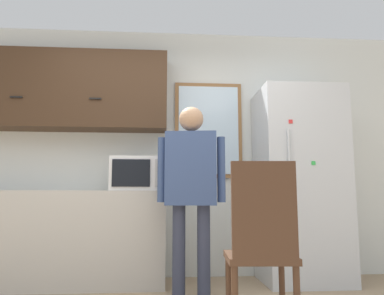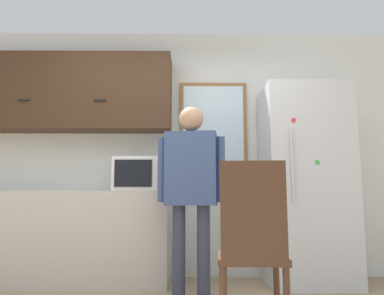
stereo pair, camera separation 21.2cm
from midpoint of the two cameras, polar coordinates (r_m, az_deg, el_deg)
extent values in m
cube|color=silver|center=(4.15, -5.73, -0.41)|extent=(6.00, 0.06, 2.70)
cube|color=#BCB7AD|center=(3.98, -22.34, -12.61)|extent=(2.22, 0.62, 0.89)
cube|color=#3D2819|center=(4.25, -20.67, 8.11)|extent=(2.22, 0.33, 0.83)
cube|color=black|center=(4.19, -26.58, 6.91)|extent=(0.12, 0.01, 0.01)
cube|color=black|center=(3.96, -16.03, 7.20)|extent=(0.12, 0.01, 0.01)
cube|color=white|center=(3.71, -9.93, -4.05)|extent=(0.50, 0.40, 0.32)
cube|color=black|center=(3.51, -10.99, -3.82)|extent=(0.35, 0.01, 0.25)
cube|color=#B2B2B2|center=(3.49, -6.85, -3.88)|extent=(0.07, 0.01, 0.26)
cylinder|color=#33384C|center=(3.28, -3.95, -15.47)|extent=(0.11, 0.11, 0.76)
cylinder|color=#33384C|center=(3.26, -0.14, -15.53)|extent=(0.11, 0.11, 0.76)
cube|color=#384C7A|center=(3.25, -1.99, -3.23)|extent=(0.46, 0.28, 0.63)
sphere|color=tan|center=(3.31, -1.95, 4.37)|extent=(0.22, 0.22, 0.22)
cylinder|color=#384C7A|center=(3.28, -6.51, -3.36)|extent=(0.07, 0.07, 0.56)
cylinder|color=#384C7A|center=(3.23, 2.60, -3.33)|extent=(0.07, 0.07, 0.56)
cube|color=silver|center=(3.94, 14.64, -5.38)|extent=(0.82, 0.68, 1.94)
cylinder|color=silver|center=(3.54, 12.99, -2.68)|extent=(0.02, 0.02, 0.68)
cube|color=green|center=(3.63, 16.45, -2.28)|extent=(0.04, 0.01, 0.04)
cube|color=red|center=(3.63, 13.19, 3.89)|extent=(0.04, 0.01, 0.04)
cube|color=#472D1E|center=(2.46, 7.72, -16.27)|extent=(0.44, 0.44, 0.04)
cylinder|color=#472D1E|center=(2.71, 11.25, -20.50)|extent=(0.04, 0.04, 0.43)
cylinder|color=#472D1E|center=(2.67, 3.18, -20.85)|extent=(0.04, 0.04, 0.43)
cube|color=#472D1E|center=(2.25, 8.25, -9.30)|extent=(0.39, 0.07, 0.57)
cube|color=olive|center=(4.16, 1.05, 2.69)|extent=(0.74, 0.04, 1.06)
cube|color=silver|center=(4.14, 1.08, 2.75)|extent=(0.66, 0.01, 0.98)
camera|label=1|loc=(0.11, -91.85, 0.25)|focal=35.00mm
camera|label=2|loc=(0.11, 88.15, -0.25)|focal=35.00mm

